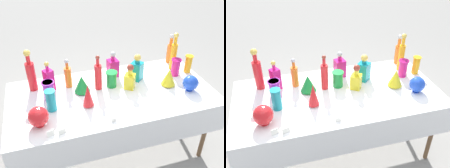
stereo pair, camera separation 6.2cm
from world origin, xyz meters
The scene contains 25 objects.
ground_plane centered at (0.00, 0.00, 0.00)m, with size 40.00×40.00×0.00m, color gray.
display_table centered at (0.00, -0.03, 0.70)m, with size 1.93×0.95×0.76m.
tall_bottle_0 centered at (-0.70, 0.28, 0.94)m, with size 0.08×0.08×0.42m.
tall_bottle_1 centered at (-0.10, 0.11, 0.90)m, with size 0.07×0.07×0.36m.
tall_bottle_2 centered at (0.81, 0.40, 0.90)m, with size 0.07×0.07×0.34m.
tall_bottle_3 centered at (-0.37, 0.23, 0.88)m, with size 0.07×0.07×0.30m.
tall_bottle_4 centered at (0.77, 0.25, 0.94)m, with size 0.06×0.06×0.42m.
square_decanter_0 centered at (0.19, 0.03, 0.87)m, with size 0.13×0.13×0.26m.
square_decanter_1 centered at (0.31, 0.16, 0.88)m, with size 0.15×0.15×0.28m.
square_decanter_2 centered at (-0.55, 0.23, 0.88)m, with size 0.11×0.11×0.30m.
square_decanter_3 centered at (0.10, 0.30, 0.87)m, with size 0.11×0.11×0.28m.
slender_vase_0 centered at (0.03, 0.11, 0.85)m, with size 0.11×0.11×0.16m.
slender_vase_1 centered at (0.73, 0.12, 0.86)m, with size 0.10×0.10×0.18m.
slender_vase_2 centered at (-0.57, 0.08, 0.86)m, with size 0.11×0.11×0.18m.
slender_vase_3 centered at (-0.57, -0.09, 0.87)m, with size 0.09×0.09×0.20m.
slender_vase_4 centered at (0.89, 0.14, 0.86)m, with size 0.08×0.08×0.19m.
fluted_vase_0 centered at (0.57, -0.03, 0.85)m, with size 0.14×0.14×0.18m.
fluted_vase_1 centered at (-0.26, -0.13, 0.87)m, with size 0.10×0.10×0.21m.
fluted_vase_2 centered at (-0.27, 0.10, 0.85)m, with size 0.15×0.15×0.17m.
round_bowl_0 centered at (0.73, -0.18, 0.84)m, with size 0.15×0.15×0.16m.
round_bowl_1 centered at (-0.68, -0.26, 0.85)m, with size 0.16×0.16×0.17m.
price_tag_left centered at (-0.53, -0.40, 0.78)m, with size 0.06×0.01×0.04m, color white.
price_tag_center centered at (-0.11, -0.39, 0.78)m, with size 0.05×0.01×0.03m, color white.
price_tag_right centered at (-0.61, -0.40, 0.78)m, with size 0.06×0.01×0.04m, color white.
cardboard_box_behind_left centered at (-0.46, 0.95, 0.14)m, with size 0.67×0.60×0.37m.
Camera 1 is at (-0.57, -1.85, 2.13)m, focal length 40.00 mm.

